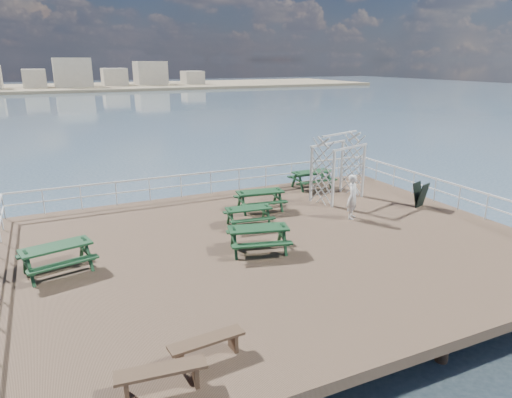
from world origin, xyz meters
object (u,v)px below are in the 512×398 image
object	(u,v)px
picnic_table_a	(57,253)
picnic_table_d	(258,234)
flat_bench_far	(161,374)
picnic_table_b	(260,196)
trellis_arbor	(338,170)
picnic_table_c	(312,176)
picnic_table_e	(249,213)
person	(353,197)
flat_bench_near	(207,344)

from	to	relation	value
picnic_table_a	picnic_table_d	xyz separation A→B (m)	(6.20, -1.12, -0.00)
picnic_table_d	flat_bench_far	xyz separation A→B (m)	(-4.60, -5.38, -0.24)
picnic_table_b	trellis_arbor	size ratio (longest dim) A/B	0.70
picnic_table_c	picnic_table_e	world-z (taller)	picnic_table_c
picnic_table_d	person	bearing A→B (deg)	30.39
picnic_table_a	picnic_table_b	bearing A→B (deg)	6.44
picnic_table_a	person	xyz separation A→B (m)	(11.09, 0.32, 0.29)
picnic_table_a	flat_bench_far	world-z (taller)	picnic_table_a
picnic_table_b	picnic_table_d	size ratio (longest dim) A/B	0.92
flat_bench_near	picnic_table_e	bearing A→B (deg)	54.64
trellis_arbor	flat_bench_near	bearing A→B (deg)	-155.17
picnic_table_e	picnic_table_c	bearing A→B (deg)	42.89
flat_bench_far	person	bearing A→B (deg)	41.99
picnic_table_a	picnic_table_c	size ratio (longest dim) A/B	1.17
flat_bench_near	trellis_arbor	size ratio (longest dim) A/B	0.56
picnic_table_c	trellis_arbor	size ratio (longest dim) A/B	0.65
flat_bench_near	person	distance (m)	10.43
picnic_table_c	picnic_table_b	bearing A→B (deg)	-151.27
picnic_table_b	picnic_table_d	distance (m)	4.43
picnic_table_e	person	xyz separation A→B (m)	(4.19, -0.95, 0.37)
picnic_table_e	person	bearing A→B (deg)	-5.86
flat_bench_far	trellis_arbor	world-z (taller)	trellis_arbor
trellis_arbor	picnic_table_c	bearing A→B (deg)	72.25
picnic_table_a	flat_bench_far	xyz separation A→B (m)	(1.61, -6.50, -0.24)
picnic_table_a	trellis_arbor	xyz separation A→B (m)	(12.08, 2.85, 0.74)
flat_bench_near	picnic_table_d	bearing A→B (deg)	48.88
picnic_table_b	picnic_table_d	xyz separation A→B (m)	(-1.94, -3.98, 0.01)
picnic_table_e	trellis_arbor	bearing A→B (deg)	23.91
picnic_table_a	flat_bench_near	distance (m)	6.51
picnic_table_e	flat_bench_far	size ratio (longest dim) A/B	1.04
picnic_table_b	flat_bench_far	xyz separation A→B (m)	(-6.54, -9.36, -0.23)
flat_bench_far	picnic_table_a	bearing A→B (deg)	110.17
flat_bench_far	picnic_table_d	bearing A→B (deg)	55.78
picnic_table_a	flat_bench_near	xyz separation A→B (m)	(2.74, -5.90, -0.26)
picnic_table_c	flat_bench_far	distance (m)	15.54
picnic_table_e	flat_bench_far	world-z (taller)	picnic_table_e
picnic_table_b	flat_bench_near	distance (m)	10.30
picnic_table_b	picnic_table_e	bearing A→B (deg)	-120.90
picnic_table_a	picnic_table_c	world-z (taller)	picnic_table_a
picnic_table_e	flat_bench_far	distance (m)	9.41
picnic_table_c	picnic_table_e	bearing A→B (deg)	-144.08
picnic_table_d	trellis_arbor	bearing A→B (deg)	48.04
picnic_table_e	person	world-z (taller)	person
picnic_table_b	trellis_arbor	distance (m)	4.00
flat_bench_near	person	xyz separation A→B (m)	(8.35, 6.22, 0.55)
picnic_table_d	flat_bench_near	xyz separation A→B (m)	(-3.46, -4.78, -0.26)
picnic_table_a	picnic_table_e	xyz separation A→B (m)	(6.90, 1.27, -0.09)
picnic_table_b	picnic_table_e	size ratio (longest dim) A/B	1.14
picnic_table_e	trellis_arbor	size ratio (longest dim) A/B	0.61
flat_bench_near	flat_bench_far	distance (m)	1.28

